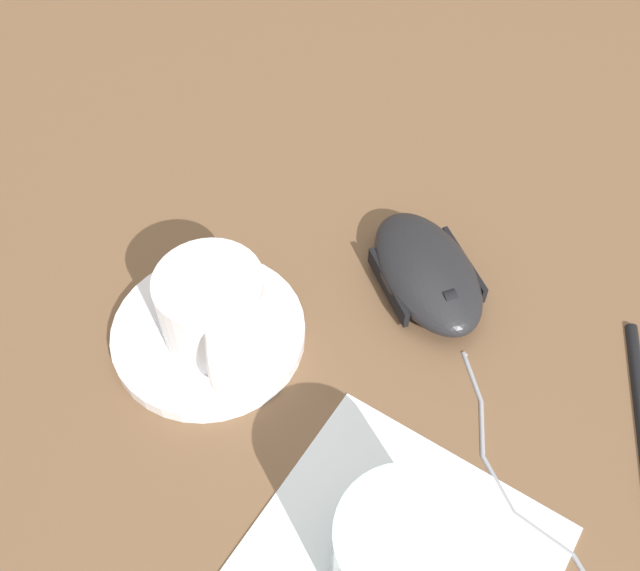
% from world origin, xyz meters
% --- Properties ---
extents(ground_plane, '(3.00, 3.00, 0.00)m').
position_xyz_m(ground_plane, '(0.00, 0.00, 0.00)').
color(ground_plane, brown).
extents(saucer, '(0.14, 0.14, 0.01)m').
position_xyz_m(saucer, '(-0.12, -0.08, 0.01)').
color(saucer, white).
rests_on(saucer, ground).
extents(coffee_cup, '(0.10, 0.07, 0.06)m').
position_xyz_m(coffee_cup, '(-0.11, -0.08, 0.04)').
color(coffee_cup, white).
rests_on(coffee_cup, saucer).
extents(computer_mouse, '(0.13, 0.10, 0.03)m').
position_xyz_m(computer_mouse, '(-0.06, 0.07, 0.02)').
color(computer_mouse, black).
rests_on(computer_mouse, ground).
extents(mouse_cable, '(0.24, 0.15, 0.00)m').
position_xyz_m(mouse_cable, '(0.13, -0.00, 0.00)').
color(mouse_cable, gray).
rests_on(mouse_cable, ground).
extents(napkin_under_glass, '(0.21, 0.21, 0.00)m').
position_xyz_m(napkin_under_glass, '(0.08, -0.07, 0.00)').
color(napkin_under_glass, white).
rests_on(napkin_under_glass, ground).
extents(drinking_glass, '(0.07, 0.07, 0.08)m').
position_xyz_m(drinking_glass, '(0.09, -0.08, 0.04)').
color(drinking_glass, silver).
rests_on(drinking_glass, napkin_under_glass).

